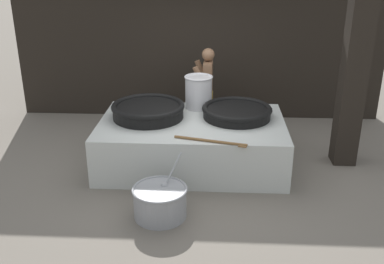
{
  "coord_description": "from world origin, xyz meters",
  "views": [
    {
      "loc": [
        0.37,
        -6.79,
        3.35
      ],
      "look_at": [
        0.0,
        0.0,
        0.57
      ],
      "focal_mm": 42.0,
      "sensor_mm": 36.0,
      "label": 1
    }
  ],
  "objects_px": {
    "giant_wok_near": "(148,110)",
    "giant_wok_far": "(237,111)",
    "cook": "(207,89)",
    "stock_pot": "(199,91)",
    "prep_bowl_vegetables": "(160,201)"
  },
  "relations": [
    {
      "from": "giant_wok_near",
      "to": "giant_wok_far",
      "type": "distance_m",
      "value": 1.46
    },
    {
      "from": "giant_wok_far",
      "to": "cook",
      "type": "relative_size",
      "value": 0.69
    },
    {
      "from": "giant_wok_far",
      "to": "stock_pot",
      "type": "bearing_deg",
      "value": 144.32
    },
    {
      "from": "stock_pot",
      "to": "prep_bowl_vegetables",
      "type": "distance_m",
      "value": 2.48
    },
    {
      "from": "stock_pot",
      "to": "cook",
      "type": "height_order",
      "value": "cook"
    },
    {
      "from": "giant_wok_far",
      "to": "prep_bowl_vegetables",
      "type": "relative_size",
      "value": 1.26
    },
    {
      "from": "stock_pot",
      "to": "cook",
      "type": "bearing_deg",
      "value": 78.26
    },
    {
      "from": "giant_wok_far",
      "to": "stock_pot",
      "type": "height_order",
      "value": "stock_pot"
    },
    {
      "from": "cook",
      "to": "giant_wok_near",
      "type": "bearing_deg",
      "value": 53.51
    },
    {
      "from": "giant_wok_far",
      "to": "stock_pot",
      "type": "relative_size",
      "value": 2.03
    },
    {
      "from": "giant_wok_far",
      "to": "prep_bowl_vegetables",
      "type": "bearing_deg",
      "value": -120.3
    },
    {
      "from": "giant_wok_near",
      "to": "giant_wok_far",
      "type": "bearing_deg",
      "value": 3.24
    },
    {
      "from": "prep_bowl_vegetables",
      "to": "giant_wok_far",
      "type": "bearing_deg",
      "value": 59.7
    },
    {
      "from": "giant_wok_near",
      "to": "cook",
      "type": "height_order",
      "value": "cook"
    },
    {
      "from": "stock_pot",
      "to": "prep_bowl_vegetables",
      "type": "xyz_separation_m",
      "value": [
        -0.42,
        -2.3,
        -0.82
      ]
    }
  ]
}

